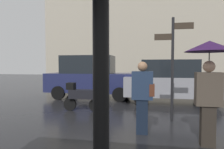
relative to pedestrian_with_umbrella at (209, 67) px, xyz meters
name	(u,v)px	position (x,y,z in m)	size (l,w,h in m)	color
pedestrian_with_umbrella	(209,67)	(0.00, 0.00, 0.00)	(0.95, 0.95, 2.12)	#2A241E
pedestrian_with_bag	(143,93)	(-1.30, 0.50, -0.63)	(0.53, 0.24, 1.72)	black
parked_scooter	(81,96)	(-3.52, 2.46, -1.05)	(1.41, 0.32, 1.23)	black
parked_car_left	(91,77)	(-3.97, 5.30, -0.55)	(4.54, 1.83, 2.11)	#1E234C
parked_car_right	(172,81)	(-0.14, 4.77, -0.66)	(4.21, 2.02, 1.87)	gray
street_signpost	(173,59)	(-0.48, 1.73, 0.22)	(1.08, 0.08, 3.01)	black
building_block	(139,13)	(-2.03, 14.60, 4.92)	(17.96, 2.23, 13.05)	#B2A893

